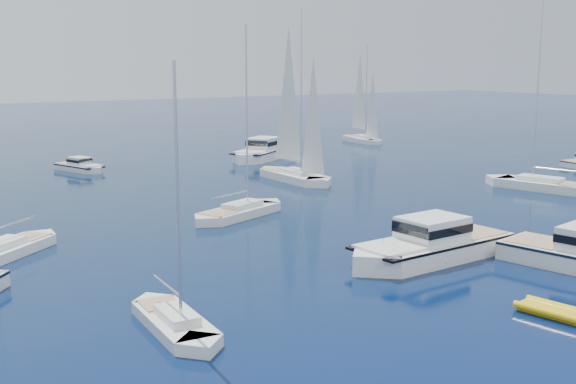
% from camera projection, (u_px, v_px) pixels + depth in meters
% --- Properties ---
extents(motor_cruiser_centre, '(12.77, 4.68, 3.29)m').
position_uv_depth(motor_cruiser_centre, '(428.00, 259.00, 42.71)').
color(motor_cruiser_centre, white).
rests_on(motor_cruiser_centre, ground).
extents(motor_cruiser_distant, '(12.73, 10.30, 3.34)m').
position_uv_depth(motor_cruiser_distant, '(263.00, 159.00, 87.10)').
color(motor_cruiser_distant, white).
rests_on(motor_cruiser_distant, ground).
extents(motor_cruiser_horizon, '(4.52, 7.78, 1.95)m').
position_uv_depth(motor_cruiser_horizon, '(81.00, 171.00, 77.42)').
color(motor_cruiser_horizon, silver).
rests_on(motor_cruiser_horizon, ground).
extents(sailboat_fore, '(2.63, 8.35, 12.11)m').
position_uv_depth(sailboat_fore, '(175.00, 329.00, 31.61)').
color(sailboat_fore, silver).
rests_on(sailboat_fore, ground).
extents(sailboat_mid_r, '(6.35, 12.75, 18.14)m').
position_uv_depth(sailboat_mid_r, '(545.00, 190.00, 65.96)').
color(sailboat_mid_r, white).
rests_on(sailboat_mid_r, ground).
extents(sailboat_mid_l, '(8.85, 8.09, 14.02)m').
position_uv_depth(sailboat_mid_l, '(6.00, 255.00, 43.63)').
color(sailboat_mid_l, white).
rests_on(sailboat_mid_l, ground).
extents(sailboat_centre, '(10.38, 6.23, 14.88)m').
position_uv_depth(sailboat_centre, '(239.00, 216.00, 54.66)').
color(sailboat_centre, silver).
rests_on(sailboat_centre, ground).
extents(sailboat_sails_r, '(3.22, 11.80, 17.28)m').
position_uv_depth(sailboat_sails_r, '(294.00, 181.00, 71.22)').
color(sailboat_sails_r, white).
rests_on(sailboat_sails_r, ground).
extents(sailboat_sails_far, '(3.72, 10.23, 14.70)m').
position_uv_depth(sailboat_sails_far, '(362.00, 142.00, 105.66)').
color(sailboat_sails_far, white).
rests_on(sailboat_sails_far, ground).
extents(tender_yellow, '(2.43, 3.61, 0.95)m').
position_uv_depth(tender_yellow, '(552.00, 315.00, 33.31)').
color(tender_yellow, '#E3B90D').
rests_on(tender_yellow, ground).
extents(tender_grey_near, '(4.14, 3.35, 0.95)m').
position_uv_depth(tender_grey_near, '(412.00, 265.00, 41.45)').
color(tender_grey_near, black).
rests_on(tender_grey_near, ground).
extents(tender_grey_far, '(3.68, 2.22, 0.95)m').
position_uv_depth(tender_grey_far, '(237.00, 217.00, 54.51)').
color(tender_grey_far, black).
rests_on(tender_grey_far, ground).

